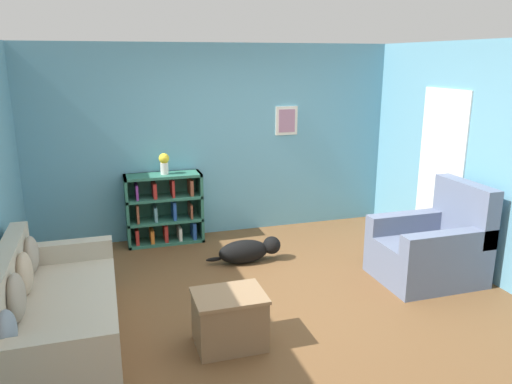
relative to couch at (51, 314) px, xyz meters
name	(u,v)px	position (x,y,z in m)	size (l,w,h in m)	color
ground_plane	(267,300)	(2.02, 0.24, -0.30)	(14.00, 14.00, 0.00)	brown
wall_back	(217,141)	(2.03, 2.49, 1.00)	(5.60, 0.13, 2.60)	#609EB7
wall_right	(486,162)	(4.57, 0.25, 0.99)	(0.16, 5.00, 2.60)	#609EB7
couch	(51,314)	(0.00, 0.00, 0.00)	(0.95, 2.03, 0.83)	#B7AD99
bookshelf	(164,210)	(1.25, 2.26, 0.15)	(1.00, 0.35, 0.94)	#2D6B56
recliner_chair	(433,248)	(3.95, 0.22, 0.06)	(1.07, 0.88, 1.09)	slate
coffee_table	(229,318)	(1.46, -0.43, -0.05)	(0.60, 0.47, 0.48)	#846647
dog	(248,251)	(2.12, 1.25, -0.15)	(0.92, 0.26, 0.30)	black
vase	(164,162)	(1.27, 2.24, 0.79)	(0.13, 0.13, 0.28)	silver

